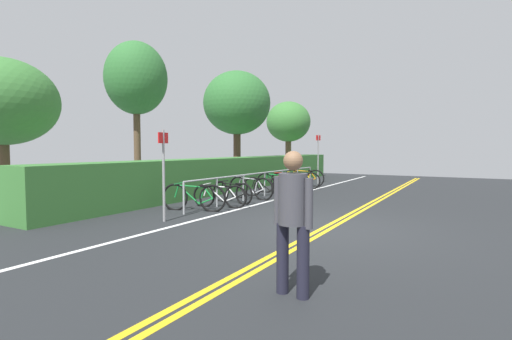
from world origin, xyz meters
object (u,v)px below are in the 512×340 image
Objects in this scene: bicycle_1 at (220,196)px; bicycle_5 at (278,183)px; sign_post_near at (164,166)px; tree_extra at (288,122)px; bicycle_6 at (286,182)px; tree_mid at (136,79)px; bicycle_7 at (299,180)px; bike_rack at (265,178)px; bicycle_4 at (267,187)px; bicycle_8 at (304,178)px; tree_far_right at (237,103)px; bicycle_0 at (194,197)px; bicycle_2 at (232,192)px; sign_post_far at (318,154)px; tree_near_left at (2,102)px; bicycle_3 at (251,188)px; pedestrian at (293,213)px.

bicycle_5 is at bearing 1.66° from bicycle_1.
sign_post_near is (-2.30, -0.10, 0.93)m from bicycle_1.
sign_post_near is 14.16m from tree_extra.
tree_mid reaches higher than bicycle_6.
bicycle_6 is at bearing 172.09° from bicycle_7.
bike_rack is 5.13× the size of bicycle_4.
bicycle_4 is at bearing -176.69° from bicycle_8.
tree_far_right is at bearing 45.66° from bicycle_4.
bicycle_4 is 3.85m from bicycle_8.
tree_mid reaches higher than tree_extra.
bicycle_2 is at bearing -2.23° from bicycle_0.
bicycle_2 is at bearing 178.33° from bicycle_7.
sign_post_far is (3.33, -0.07, 1.06)m from bicycle_6.
sign_post_near is (-6.13, -0.21, 0.88)m from bicycle_5.
tree_extra is (13.65, 3.27, 1.91)m from sign_post_near.
bike_rack is 5.80m from tree_mid.
bicycle_8 is 11.16m from tree_near_left.
bike_rack is 3.82m from bicycle_8.
bicycle_5 is (3.84, 0.11, 0.05)m from bicycle_1.
bicycle_5 is 8.59m from tree_extra.
bicycle_2 is 1.01m from bicycle_3.
bicycle_4 is 1.89m from bicycle_6.
tree_far_right is (1.29, 3.10, 3.36)m from bicycle_6.
sign_post_far reaches higher than bicycle_2.
pedestrian is at bearing -120.07° from sign_post_near.
bike_rack is 5.42m from tree_far_right.
bicycle_0 is 0.85× the size of sign_post_near.
pedestrian reaches higher than bicycle_4.
tree_mid reaches higher than bicycle_1.
tree_far_right is (4.91, -1.13, -0.42)m from tree_mid.
pedestrian is at bearing -154.33° from bicycle_6.
bicycle_8 is at bearing -0.06° from bicycle_0.
bicycle_2 is 0.93× the size of bicycle_3.
bicycle_2 is 11.22m from tree_extra.
sign_post_far is at bearing -31.74° from tree_mid.
bicycle_6 is 3.50m from sign_post_far.
bicycle_2 is 7.32m from pedestrian.
tree_mid reaches higher than bike_rack.
bicycle_0 is at bearing 177.96° from bike_rack.
bicycle_3 is at bearing -2.59° from bicycle_0.
tree_mid reaches higher than bicycle_0.
bicycle_1 is 6.68m from bicycle_8.
bike_rack is 3.67× the size of sign_post_far.
tree_far_right is at bearing 45.05° from bike_rack.
bicycle_5 is 6.33m from tree_mid.
pedestrian is 8.85m from tree_near_left.
bicycle_1 is at bearing -164.38° from tree_extra.
bicycle_2 is at bearing 178.43° from bicycle_5.
sign_post_far is 0.43× the size of tree_mid.
sign_post_near is 0.89× the size of sign_post_far.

